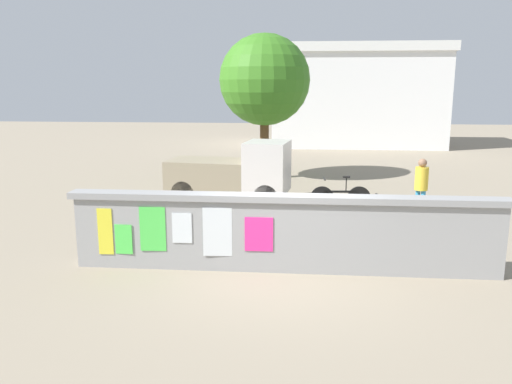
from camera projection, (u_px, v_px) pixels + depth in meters
name	position (u px, v px, depth m)	size (l,w,h in m)	color
ground	(292.00, 188.00, 17.54)	(60.00, 60.00, 0.00)	gray
poster_wall	(283.00, 232.00, 9.59)	(8.19, 0.42, 1.48)	gray
auto_rickshaw_truck	(235.00, 172.00, 15.31)	(3.77, 1.98, 1.85)	black
motorcycle	(354.00, 212.00, 12.32)	(1.90, 0.56, 0.87)	black
bicycle_near	(340.00, 197.00, 14.49)	(1.71, 0.44, 0.95)	black
person_walking	(421.00, 183.00, 13.21)	(0.47, 0.47, 1.62)	#338CBF
tree_roadside	(265.00, 80.00, 18.56)	(3.31, 3.31, 5.30)	brown
building_background	(356.00, 95.00, 29.53)	(9.81, 5.25, 5.70)	white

